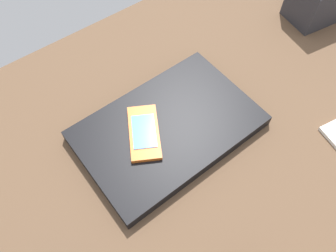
% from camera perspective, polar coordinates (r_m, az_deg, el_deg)
% --- Properties ---
extents(desk_surface, '(1.20, 0.80, 0.03)m').
position_cam_1_polar(desk_surface, '(0.66, 3.21, -2.93)').
color(desk_surface, brown).
rests_on(desk_surface, ground).
extents(laptop_closed, '(0.34, 0.23, 0.03)m').
position_cam_1_polar(laptop_closed, '(0.65, 0.00, -0.35)').
color(laptop_closed, black).
rests_on(laptop_closed, desk_surface).
extents(cell_phone_on_laptop, '(0.11, 0.13, 0.01)m').
position_cam_1_polar(cell_phone_on_laptop, '(0.62, -4.15, -1.10)').
color(cell_phone_on_laptop, orange).
rests_on(cell_phone_on_laptop, laptop_closed).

